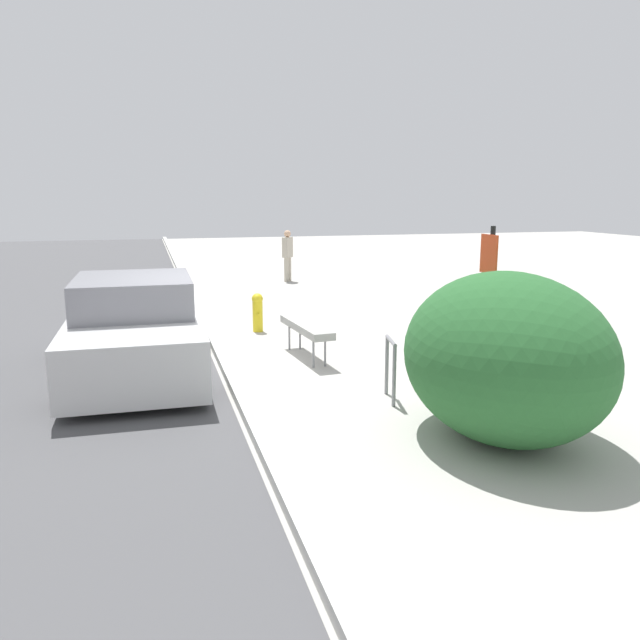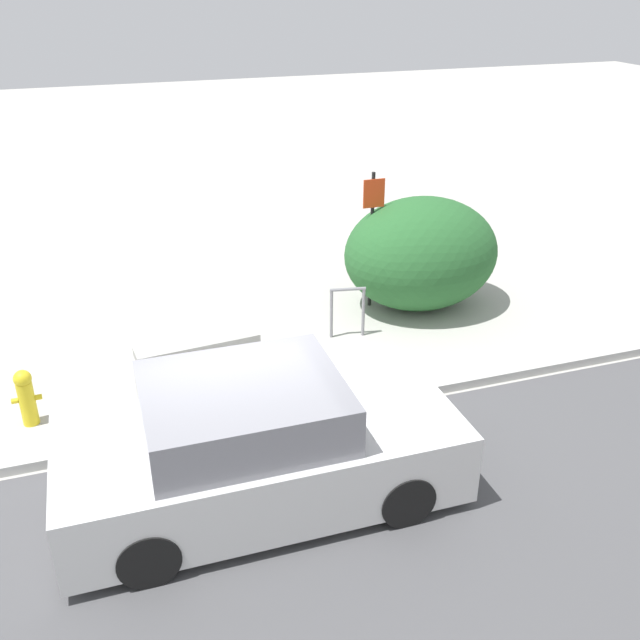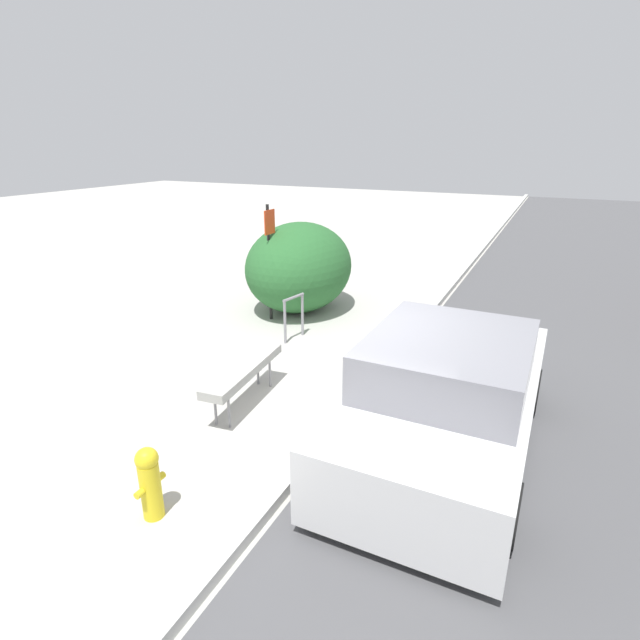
% 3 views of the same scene
% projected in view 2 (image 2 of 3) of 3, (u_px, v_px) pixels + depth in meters
% --- Properties ---
extents(ground_plane, '(60.00, 60.00, 0.00)m').
position_uv_depth(ground_plane, '(232.00, 429.00, 8.91)').
color(ground_plane, '#ADAAA3').
extents(curb, '(60.00, 0.20, 0.13)m').
position_uv_depth(curb, '(231.00, 425.00, 8.88)').
color(curb, '#B7B7B2').
rests_on(curb, ground_plane).
extents(bench, '(1.74, 0.52, 0.58)m').
position_uv_depth(bench, '(198.00, 346.00, 9.80)').
color(bench, gray).
rests_on(bench, ground_plane).
extents(bike_rack, '(0.55, 0.15, 0.83)m').
position_uv_depth(bike_rack, '(347.00, 307.00, 10.93)').
color(bike_rack, gray).
rests_on(bike_rack, ground_plane).
extents(sign_post, '(0.36, 0.08, 2.30)m').
position_uv_depth(sign_post, '(372.00, 228.00, 11.54)').
color(sign_post, black).
rests_on(sign_post, ground_plane).
extents(fire_hydrant, '(0.36, 0.22, 0.77)m').
position_uv_depth(fire_hydrant, '(26.00, 396.00, 8.85)').
color(fire_hydrant, gold).
rests_on(fire_hydrant, ground_plane).
extents(shrub_hedge, '(2.60, 2.11, 1.86)m').
position_uv_depth(shrub_hedge, '(421.00, 253.00, 11.78)').
color(shrub_hedge, '#28602D').
rests_on(shrub_hedge, ground_plane).
extents(parked_car_near, '(4.21, 1.92, 1.45)m').
position_uv_depth(parked_car_near, '(258.00, 447.00, 7.50)').
color(parked_car_near, black).
rests_on(parked_car_near, ground_plane).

